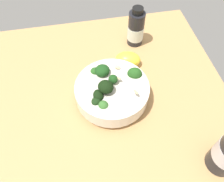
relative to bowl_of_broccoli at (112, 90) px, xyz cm
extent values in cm
cube|color=tan|center=(-1.14, -0.64, -6.04)|extent=(71.77, 71.77, 3.83)
cylinder|color=silver|center=(0.12, 0.04, -3.35)|extent=(11.37, 11.37, 1.55)
cylinder|color=silver|center=(0.12, 0.04, -0.24)|extent=(20.67, 20.67, 4.66)
cylinder|color=beige|center=(0.12, 0.04, 1.69)|extent=(17.25, 17.25, 0.80)
cylinder|color=#4A8F3C|center=(-1.03, 0.58, 2.04)|extent=(1.64, 1.40, 1.73)
ellipsoid|color=#194216|center=(-1.03, 0.58, 3.55)|extent=(3.43, 3.62, 2.77)
cylinder|color=#2F662B|center=(-5.09, -1.75, 1.12)|extent=(2.14, 2.27, 1.84)
ellipsoid|color=#194216|center=(-5.09, -1.75, 3.10)|extent=(5.54, 5.28, 3.76)
cylinder|color=#589D47|center=(5.57, -3.30, 0.36)|extent=(1.52, 1.75, 1.76)
ellipsoid|color=#386B2B|center=(5.57, -3.30, 1.88)|extent=(4.07, 4.19, 3.19)
cylinder|color=#2F662B|center=(1.44, -1.90, 2.46)|extent=(1.84, 1.75, 1.27)
ellipsoid|color=black|center=(1.44, -1.90, 4.09)|extent=(5.54, 5.54, 4.36)
cylinder|color=#2F662B|center=(-2.91, 7.17, 0.27)|extent=(1.90, 1.88, 2.05)
ellipsoid|color=#23511C|center=(-2.91, 7.17, 2.21)|extent=(4.77, 5.75, 4.72)
cylinder|color=#3C7A32|center=(-6.21, -3.62, 0.52)|extent=(1.14, 1.21, 1.28)
ellipsoid|color=#23511C|center=(-6.21, -3.62, 1.78)|extent=(4.30, 4.46, 3.07)
cylinder|color=#3C7A32|center=(2.71, -4.16, 1.00)|extent=(1.46, 1.60, 1.58)
ellipsoid|color=black|center=(2.71, -4.16, 2.52)|extent=(4.31, 3.59, 4.30)
cylinder|color=#4A8F3C|center=(3.96, -4.91, 0.40)|extent=(1.24, 1.23, 1.73)
ellipsoid|color=black|center=(3.96, -4.91, 2.05)|extent=(4.16, 3.94, 2.67)
ellipsoid|color=#DBBC84|center=(3.82, -4.82, 2.28)|extent=(2.00, 1.56, 0.94)
ellipsoid|color=#DBBC84|center=(4.40, 5.48, 3.93)|extent=(2.04, 1.68, 0.86)
ellipsoid|color=#DBBC84|center=(-1.03, 1.99, 3.70)|extent=(1.64, 1.94, 1.19)
ellipsoid|color=#DBBC84|center=(-5.81, 2.75, 2.79)|extent=(1.64, 2.06, 1.04)
ellipsoid|color=yellow|center=(-12.26, 7.67, -1.78)|extent=(7.87, 9.39, 4.69)
cylinder|color=black|center=(-22.09, 12.48, 1.90)|extent=(5.38, 5.38, 12.05)
cylinder|color=black|center=(-22.09, 12.48, 8.88)|extent=(3.53, 3.53, 1.92)
cylinder|color=silver|center=(-22.09, 12.48, 0.34)|extent=(5.49, 5.49, 4.94)
camera|label=1|loc=(36.43, -7.00, 52.29)|focal=36.65mm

